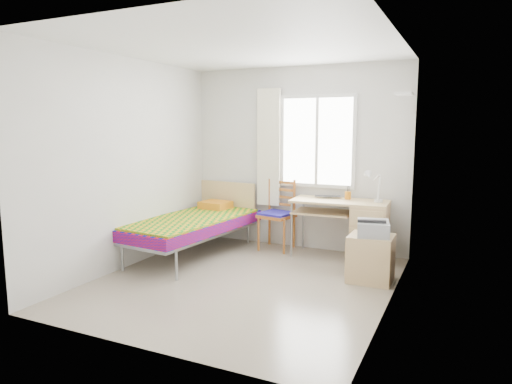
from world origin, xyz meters
TOP-DOWN VIEW (x-y plane):
  - floor at (0.00, 0.00)m, footprint 3.50×3.50m
  - ceiling at (0.00, 0.00)m, footprint 3.50×3.50m
  - wall_back at (0.00, 1.75)m, footprint 3.20×0.00m
  - wall_left at (-1.60, 0.00)m, footprint 0.00×3.50m
  - wall_right at (1.60, 0.00)m, footprint 0.00×3.50m
  - window at (0.30, 1.73)m, footprint 1.10×0.04m
  - curtain at (-0.42, 1.68)m, footprint 0.35×0.05m
  - floating_shelf at (1.49, 1.40)m, footprint 0.20×0.32m
  - bed at (-1.13, 0.75)m, footprint 1.19×2.19m
  - desk at (1.06, 1.42)m, footprint 1.28×0.63m
  - chair at (-0.20, 1.53)m, footprint 0.51×0.51m
  - cabinet at (1.30, 0.66)m, footprint 0.50×0.44m
  - printer at (1.31, 0.66)m, footprint 0.42×0.47m
  - laptop at (0.53, 1.50)m, footprint 0.39×0.31m
  - pen_cup at (0.80, 1.55)m, footprint 0.09×0.09m
  - task_lamp at (1.16, 1.36)m, footprint 0.23×0.33m
  - book at (0.50, 1.44)m, footprint 0.25×0.27m

SIDE VIEW (x-z plane):
  - floor at x=0.00m, z-range 0.00..0.00m
  - cabinet at x=1.30m, z-range 0.00..0.53m
  - desk at x=1.06m, z-range 0.03..0.82m
  - bed at x=-1.13m, z-range -0.01..0.90m
  - chair at x=-0.20m, z-range 0.06..1.07m
  - book at x=0.50m, z-range 0.58..0.60m
  - printer at x=1.31m, z-range 0.54..0.71m
  - laptop at x=0.53m, z-range 0.79..0.81m
  - pen_cup at x=0.80m, z-range 0.79..0.89m
  - task_lamp at x=1.16m, z-range 0.84..1.27m
  - wall_left at x=-1.60m, z-range -0.45..3.05m
  - wall_right at x=1.60m, z-range -0.45..3.05m
  - wall_back at x=0.00m, z-range -0.30..2.90m
  - curtain at x=-0.42m, z-range 0.60..2.30m
  - window at x=0.30m, z-range 0.90..2.20m
  - floating_shelf at x=1.49m, z-range 2.13..2.17m
  - ceiling at x=0.00m, z-range 2.60..2.60m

